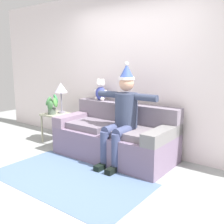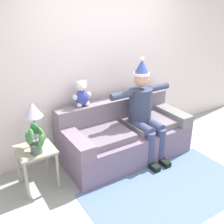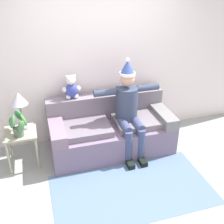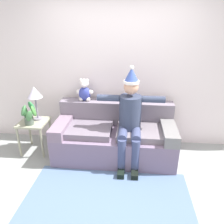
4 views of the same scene
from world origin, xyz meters
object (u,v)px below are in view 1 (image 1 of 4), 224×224
Objects in this scene: table_lamp at (61,89)px; potted_plant at (52,105)px; teddy_bear at (101,91)px; side_table at (57,119)px; person_seated at (123,113)px; couch at (116,137)px.

table_lamp is 1.49× the size of potted_plant.
table_lamp is (-0.77, -0.22, -0.01)m from teddy_bear.
potted_plant reaches higher than side_table.
potted_plant is (-1.61, 0.03, -0.04)m from person_seated.
side_table is at bearing -118.85° from table_lamp.
couch is 0.53m from person_seated.
person_seated is at bearing -34.25° from couch.
person_seated reaches higher than couch.
side_table is 1.44× the size of potted_plant.
side_table is at bearing 87.93° from potted_plant.
person_seated is at bearing -7.87° from table_lamp.
couch is 1.26× the size of person_seated.
person_seated is 2.65× the size of table_lamp.
table_lamp is at bearing -163.81° from teddy_bear.
teddy_bear is 0.81m from table_lamp.
teddy_bear is at bearing 150.62° from person_seated.
person_seated is 2.74× the size of side_table.
teddy_bear reaches higher than table_lamp.
person_seated is 3.94× the size of potted_plant.
side_table is (-0.82, -0.32, -0.56)m from teddy_bear.
teddy_bear reaches higher than couch.
person_seated reaches higher than side_table.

